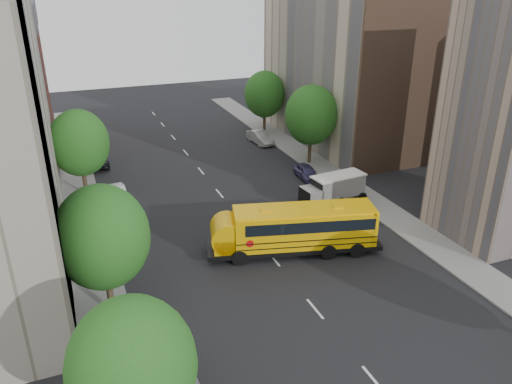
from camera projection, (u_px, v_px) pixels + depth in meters
ground at (263, 245)px, 35.84m from camera, size 120.00×120.00×0.00m
sidewalk_left at (90, 242)px, 36.16m from camera, size 3.00×80.00×0.12m
sidewalk_right at (361, 195)px, 43.98m from camera, size 3.00×80.00×0.12m
lane_markings at (220, 193)px, 44.35m from camera, size 0.15×64.00×0.01m
building_right_far at (344, 62)px, 55.39m from camera, size 10.00×22.00×18.00m
building_right_sidewall at (406, 79)px, 46.02m from camera, size 10.10×0.30×18.00m
street_tree_0 at (133, 367)px, 18.32m from camera, size 4.80×4.80×7.41m
street_tree_1 at (102, 237)px, 26.71m from camera, size 5.12×5.12×7.90m
street_tree_2 at (79, 143)px, 42.08m from camera, size 4.99×4.99×7.71m
street_tree_4 at (311, 115)px, 49.47m from camera, size 5.25×5.25×8.10m
street_tree_5 at (265, 94)px, 59.83m from camera, size 4.86×4.86×7.51m
school_bus at (292, 228)px, 34.28m from camera, size 12.34×5.67×3.40m
safari_truck at (334, 189)px, 42.04m from camera, size 5.92×2.67×2.46m
parked_car_0 at (180, 379)px, 22.98m from camera, size 1.87×4.42×1.49m
parked_car_1 at (115, 194)px, 42.32m from camera, size 1.67×4.76×1.57m
parked_car_2 at (94, 158)px, 50.73m from camera, size 2.61×5.60×1.55m
parked_car_4 at (307, 172)px, 47.27m from camera, size 1.91×4.01×1.32m
parked_car_5 at (260, 137)px, 57.31m from camera, size 1.91×4.46×1.43m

